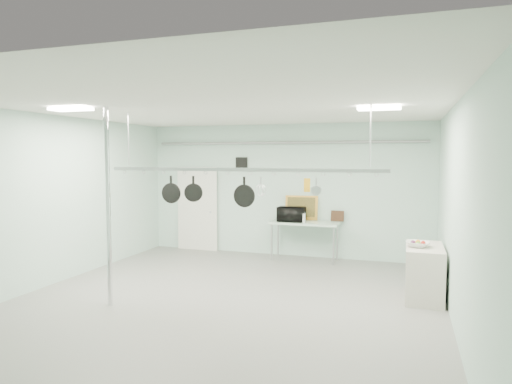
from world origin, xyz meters
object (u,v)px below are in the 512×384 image
(microwave, at_px, (292,214))
(skillet_left, at_px, (171,189))
(fruit_bowl, at_px, (418,244))
(chrome_pole, at_px, (108,208))
(side_cabinet, at_px, (424,272))
(prep_table, at_px, (305,225))
(skillet_mid, at_px, (193,189))
(pot_rack, at_px, (239,168))
(coffee_canister, at_px, (302,218))
(skillet_right, at_px, (244,192))

(microwave, height_order, skillet_left, skillet_left)
(microwave, distance_m, fruit_bowl, 3.55)
(chrome_pole, xyz_separation_m, side_cabinet, (4.85, 2.00, -1.15))
(fruit_bowl, bearing_deg, side_cabinet, 44.79)
(prep_table, height_order, skillet_mid, skillet_mid)
(side_cabinet, relative_size, skillet_mid, 2.76)
(microwave, bearing_deg, skillet_mid, 74.21)
(side_cabinet, bearing_deg, skillet_mid, -163.78)
(microwave, bearing_deg, pot_rack, 88.50)
(prep_table, bearing_deg, coffee_canister, -100.45)
(chrome_pole, distance_m, side_cabinet, 5.37)
(chrome_pole, distance_m, skillet_right, 2.20)
(side_cabinet, relative_size, pot_rack, 0.25)
(prep_table, relative_size, skillet_right, 3.17)
(pot_rack, height_order, microwave, pot_rack)
(pot_rack, relative_size, fruit_bowl, 12.56)
(skillet_right, bearing_deg, skillet_mid, -176.87)
(prep_table, height_order, coffee_canister, coffee_canister)
(microwave, bearing_deg, chrome_pole, 64.47)
(side_cabinet, height_order, skillet_mid, skillet_mid)
(chrome_pole, bearing_deg, skillet_right, 24.32)
(pot_rack, bearing_deg, skillet_mid, 180.00)
(prep_table, bearing_deg, fruit_bowl, -43.52)
(chrome_pole, xyz_separation_m, skillet_right, (1.99, 0.90, 0.23))
(pot_rack, height_order, skillet_left, pot_rack)
(skillet_right, bearing_deg, coffee_canister, 88.04)
(fruit_bowl, bearing_deg, skillet_mid, -164.94)
(chrome_pole, xyz_separation_m, microwave, (2.00, 4.14, -0.53))
(chrome_pole, xyz_separation_m, skillet_left, (0.64, 0.90, 0.24))
(skillet_right, bearing_deg, fruit_bowl, 22.90)
(fruit_bowl, distance_m, skillet_mid, 3.91)
(pot_rack, height_order, skillet_right, pot_rack)
(skillet_left, distance_m, skillet_mid, 0.43)
(prep_table, height_order, skillet_left, skillet_left)
(prep_table, xyz_separation_m, coffee_canister, (-0.03, -0.16, 0.18))
(fruit_bowl, bearing_deg, prep_table, 136.48)
(pot_rack, height_order, skillet_mid, pot_rack)
(prep_table, distance_m, skillet_right, 3.46)
(chrome_pole, height_order, skillet_right, chrome_pole)
(side_cabinet, xyz_separation_m, skillet_left, (-4.21, -1.10, 1.39))
(skillet_left, xyz_separation_m, skillet_right, (1.35, 0.00, -0.01))
(prep_table, distance_m, coffee_canister, 0.24)
(side_cabinet, xyz_separation_m, pot_rack, (-2.95, -1.10, 1.78))
(chrome_pole, distance_m, skillet_left, 1.13)
(prep_table, xyz_separation_m, fruit_bowl, (2.44, -2.31, 0.11))
(side_cabinet, xyz_separation_m, skillet_mid, (-3.78, -1.10, 1.42))
(chrome_pole, bearing_deg, coffee_canister, 60.67)
(prep_table, relative_size, pot_rack, 0.33)
(chrome_pole, xyz_separation_m, coffee_canister, (2.27, 4.04, -0.59))
(microwave, xyz_separation_m, skillet_right, (-0.01, -3.24, 0.76))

